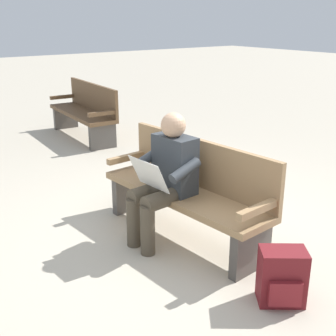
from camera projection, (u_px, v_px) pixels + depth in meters
ground_plane at (183, 236)px, 4.15m from camera, size 40.00×40.00×0.00m
bench_near at (189, 189)px, 4.04m from camera, size 1.83×0.63×0.90m
person_seated at (165, 175)px, 3.89m from camera, size 0.59×0.60×1.18m
backpack at (282, 277)px, 3.13m from camera, size 0.37×0.39×0.41m
bench_far at (86, 110)px, 7.38m from camera, size 1.82×0.58×0.90m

